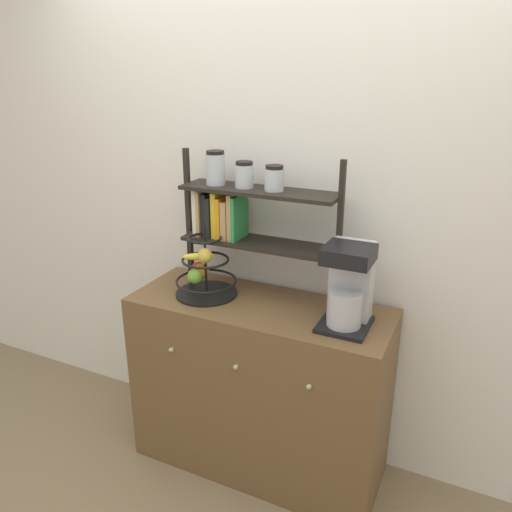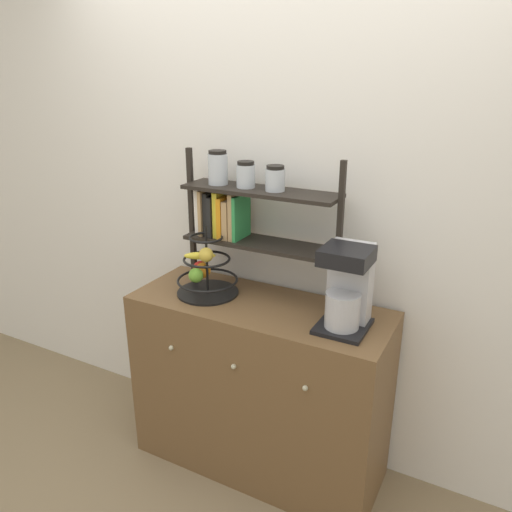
% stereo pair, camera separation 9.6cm
% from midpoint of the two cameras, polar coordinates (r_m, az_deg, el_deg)
% --- Properties ---
extents(ground_plane, '(12.00, 12.00, 0.00)m').
position_cam_midpoint_polar(ground_plane, '(2.71, -3.15, -25.26)').
color(ground_plane, '#847051').
extents(wall_back, '(7.00, 0.05, 2.60)m').
position_cam_midpoint_polar(wall_back, '(2.45, 2.07, 5.31)').
color(wall_back, silver).
rests_on(wall_back, ground_plane).
extents(sideboard, '(1.24, 0.49, 0.91)m').
position_cam_midpoint_polar(sideboard, '(2.57, -0.76, -14.72)').
color(sideboard, brown).
rests_on(sideboard, ground_plane).
extents(coffee_maker, '(0.21, 0.24, 0.36)m').
position_cam_midpoint_polar(coffee_maker, '(2.12, 9.27, -3.38)').
color(coffee_maker, black).
rests_on(coffee_maker, sideboard).
extents(fruit_stand, '(0.30, 0.30, 0.35)m').
position_cam_midpoint_polar(fruit_stand, '(2.42, -7.13, -1.88)').
color(fruit_stand, black).
rests_on(fruit_stand, sideboard).
extents(shelf_hutch, '(0.80, 0.20, 0.68)m').
position_cam_midpoint_polar(shelf_hutch, '(2.36, -3.14, 5.48)').
color(shelf_hutch, black).
rests_on(shelf_hutch, sideboard).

